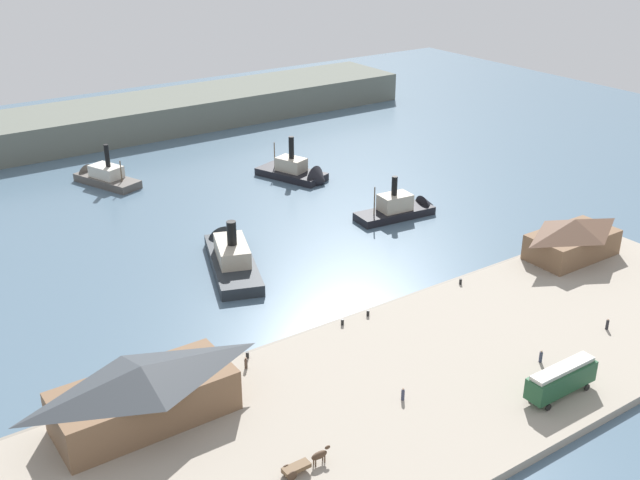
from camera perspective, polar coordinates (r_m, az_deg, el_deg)
ground_plane at (r=117.32m, az=2.30°, el=-5.05°), size 320.00×320.00×0.00m
quay_promenade at (r=102.90m, az=9.73°, el=-9.64°), size 110.00×36.00×1.20m
seawall_edge at (r=114.60m, az=3.39°, el=-5.55°), size 110.00×0.80×1.00m
ferry_shed_west_terminal at (r=92.22m, az=-13.05°, el=-11.10°), size 21.18×9.52×7.46m
ferry_shed_east_terminal at (r=136.12m, az=18.40°, el=0.17°), size 15.87×8.78×6.88m
street_tram at (r=99.22m, az=17.62°, el=-9.84°), size 10.28×2.88×4.16m
horse_cart at (r=84.91m, az=-1.12°, el=-16.35°), size 5.94×1.35×1.87m
pedestrian_by_tram at (r=105.83m, az=16.20°, el=-8.38°), size 0.44×0.44×1.78m
pedestrian_at_waters_edge at (r=116.31m, az=20.71°, el=-5.93°), size 0.42×0.42×1.70m
pedestrian_walking_east at (r=95.39m, az=6.23°, el=-11.42°), size 0.42×0.42×1.71m
pedestrian_near_east_shed at (r=100.97m, az=-5.57°, el=-9.17°), size 0.41×0.41×1.66m
mooring_post_east at (r=123.25m, az=10.48°, el=-3.07°), size 0.44×0.44×0.90m
mooring_post_center_east at (r=110.13m, az=1.69°, el=-6.16°), size 0.44×0.44×0.90m
mooring_post_west at (r=103.18m, az=-5.46°, el=-8.56°), size 0.44×0.44×0.90m
mooring_post_center_west at (r=112.55m, az=3.61°, el=-5.48°), size 0.44×0.44×0.90m
ferry_near_quay at (r=174.45m, az=-16.05°, el=4.60°), size 11.19×18.09×10.87m
ferry_approaching_east at (r=169.85m, az=-1.54°, el=5.00°), size 12.11×18.32×11.81m
ferry_mid_harbor at (r=150.86m, az=6.20°, el=2.38°), size 17.82×7.03×10.19m
ferry_outer_harbor at (r=131.46m, az=-6.74°, el=-1.01°), size 14.38×24.95×11.13m
far_headland at (r=208.28m, az=-16.23°, el=8.43°), size 180.00×24.00×8.00m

